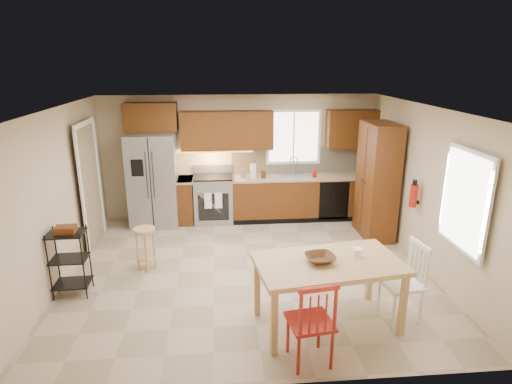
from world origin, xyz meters
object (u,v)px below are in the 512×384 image
at_px(soap_bottle, 315,172).
at_px(bar_stool, 146,249).
at_px(chair_red, 310,320).
at_px(refrigerator, 154,180).
at_px(utility_cart, 70,262).
at_px(dining_table, 327,294).
at_px(chair_white, 401,282).
at_px(fire_extinguisher, 413,196).
at_px(range_stove, 214,199).
at_px(table_jar, 357,254).
at_px(table_bowl, 320,262).
at_px(pantry, 377,181).

relative_size(soap_bottle, bar_stool, 0.28).
bearing_deg(chair_red, refrigerator, 109.04).
height_order(refrigerator, utility_cart, refrigerator).
xyz_separation_m(dining_table, chair_white, (0.95, 0.05, 0.09)).
bearing_deg(chair_red, fire_extinguisher, 39.26).
bearing_deg(range_stove, soap_bottle, -2.40).
bearing_deg(dining_table, chair_white, -5.24).
bearing_deg(utility_cart, table_jar, -15.36).
height_order(fire_extinguisher, chair_red, fire_extinguisher).
height_order(dining_table, table_bowl, table_bowl).
height_order(refrigerator, soap_bottle, refrigerator).
distance_m(fire_extinguisher, chair_red, 3.19).
distance_m(dining_table, chair_red, 0.74).
distance_m(range_stove, chair_white, 4.35).
relative_size(refrigerator, chair_red, 1.79).
xyz_separation_m(pantry, dining_table, (-1.57, -2.71, -0.63)).
height_order(fire_extinguisher, utility_cart, fire_extinguisher).
xyz_separation_m(pantry, table_bowl, (-1.68, -2.71, -0.20)).
distance_m(range_stove, dining_table, 3.96).
relative_size(soap_bottle, table_bowl, 0.55).
distance_m(range_stove, soap_bottle, 2.10).
height_order(chair_white, bar_stool, chair_white).
distance_m(fire_extinguisher, table_jar, 2.10).
xyz_separation_m(pantry, fire_extinguisher, (0.20, -1.05, 0.05)).
relative_size(soap_bottle, dining_table, 0.11).
height_order(dining_table, bar_stool, dining_table).
relative_size(refrigerator, fire_extinguisher, 5.06).
bearing_deg(bar_stool, fire_extinguisher, 19.85).
bearing_deg(dining_table, refrigerator, 116.91).
bearing_deg(pantry, chair_red, -119.70).
relative_size(chair_red, table_jar, 6.21).
bearing_deg(soap_bottle, table_bowl, -101.36).
bearing_deg(range_stove, table_jar, -63.49).
bearing_deg(pantry, table_bowl, -121.71).
distance_m(range_stove, pantry, 3.19).
relative_size(range_stove, chair_red, 0.91).
distance_m(table_bowl, bar_stool, 2.92).
bearing_deg(pantry, chair_white, -103.07).
height_order(pantry, chair_white, pantry).
height_order(table_jar, bar_stool, table_jar).
bearing_deg(chair_white, range_stove, 24.68).
xyz_separation_m(table_jar, utility_cart, (-3.74, 0.91, -0.41)).
bearing_deg(soap_bottle, dining_table, -99.71).
xyz_separation_m(soap_bottle, chair_red, (-0.97, -4.26, -0.49)).
xyz_separation_m(dining_table, utility_cart, (-3.36, 1.02, 0.06)).
relative_size(fire_extinguisher, table_bowl, 1.03).
relative_size(table_jar, utility_cart, 0.17).
bearing_deg(utility_cart, pantry, 17.28).
xyz_separation_m(range_stove, chair_red, (1.06, -4.35, 0.05)).
xyz_separation_m(refrigerator, dining_table, (2.56, -3.64, -0.49)).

